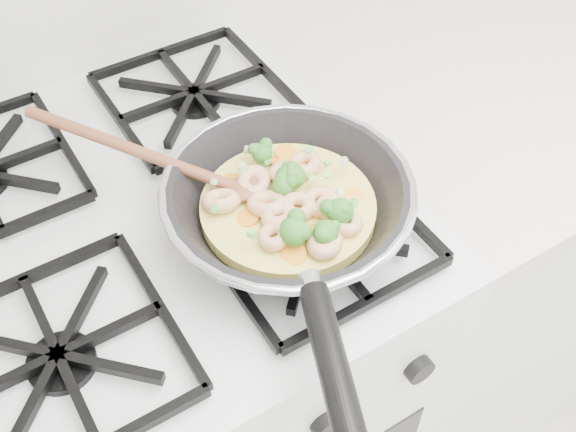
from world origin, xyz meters
TOP-DOWN VIEW (x-y plane):
  - stove at (0.00, 1.70)m, footprint 0.60×0.60m
  - counter_right at (0.80, 1.70)m, footprint 1.00×0.60m
  - skillet at (0.13, 1.57)m, footprint 0.36×0.53m

SIDE VIEW (x-z plane):
  - counter_right at x=0.80m, z-range 0.00..0.90m
  - stove at x=0.00m, z-range 0.00..0.92m
  - skillet at x=0.13m, z-range 0.91..1.00m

